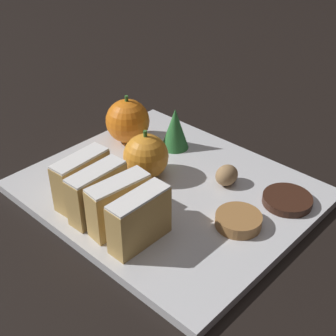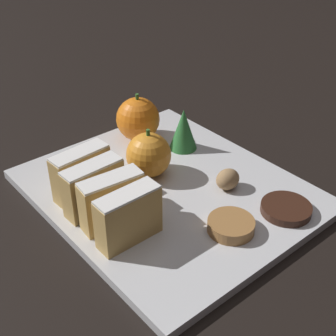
% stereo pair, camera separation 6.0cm
% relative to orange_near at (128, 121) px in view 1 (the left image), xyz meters
% --- Properties ---
extents(ground_plane, '(6.00, 6.00, 0.00)m').
position_rel_orange_near_xyz_m(ground_plane, '(-0.05, -0.13, -0.05)').
color(ground_plane, black).
extents(serving_platter, '(0.30, 0.35, 0.01)m').
position_rel_orange_near_xyz_m(serving_platter, '(-0.05, -0.13, -0.04)').
color(serving_platter, silver).
rests_on(serving_platter, ground_plane).
extents(stollen_slice_front, '(0.08, 0.03, 0.06)m').
position_rel_orange_near_xyz_m(stollen_slice_front, '(-0.15, -0.18, -0.00)').
color(stollen_slice_front, tan).
rests_on(stollen_slice_front, serving_platter).
extents(stollen_slice_second, '(0.08, 0.03, 0.06)m').
position_rel_orange_near_xyz_m(stollen_slice_second, '(-0.15, -0.14, -0.00)').
color(stollen_slice_second, tan).
rests_on(stollen_slice_second, serving_platter).
extents(stollen_slice_third, '(0.08, 0.03, 0.06)m').
position_rel_orange_near_xyz_m(stollen_slice_third, '(-0.15, -0.11, -0.00)').
color(stollen_slice_third, tan).
rests_on(stollen_slice_third, serving_platter).
extents(stollen_slice_fourth, '(0.08, 0.03, 0.06)m').
position_rel_orange_near_xyz_m(stollen_slice_fourth, '(-0.14, -0.07, -0.00)').
color(stollen_slice_fourth, tan).
rests_on(stollen_slice_fourth, serving_platter).
extents(orange_near, '(0.07, 0.07, 0.07)m').
position_rel_orange_near_xyz_m(orange_near, '(0.00, 0.00, 0.00)').
color(orange_near, orange).
rests_on(orange_near, serving_platter).
extents(orange_far, '(0.06, 0.06, 0.07)m').
position_rel_orange_near_xyz_m(orange_far, '(-0.05, -0.09, -0.00)').
color(orange_far, orange).
rests_on(orange_far, serving_platter).
extents(walnut, '(0.03, 0.03, 0.03)m').
position_rel_orange_near_xyz_m(walnut, '(0.01, -0.18, -0.02)').
color(walnut, '#9E7A51').
rests_on(walnut, serving_platter).
extents(chocolate_cookie, '(0.06, 0.06, 0.01)m').
position_rel_orange_near_xyz_m(chocolate_cookie, '(0.03, -0.26, -0.03)').
color(chocolate_cookie, '#381E14').
rests_on(chocolate_cookie, serving_platter).
extents(gingerbread_cookie, '(0.06, 0.06, 0.01)m').
position_rel_orange_near_xyz_m(gingerbread_cookie, '(-0.04, -0.24, -0.03)').
color(gingerbread_cookie, '#A3703D').
rests_on(gingerbread_cookie, serving_platter).
extents(evergreen_sprig, '(0.04, 0.04, 0.06)m').
position_rel_orange_near_xyz_m(evergreen_sprig, '(0.03, -0.07, -0.00)').
color(evergreen_sprig, '#2D7538').
rests_on(evergreen_sprig, serving_platter).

